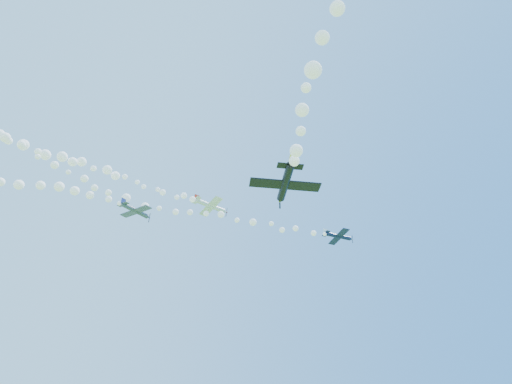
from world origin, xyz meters
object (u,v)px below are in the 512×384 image
plane_white (211,206)px  plane_black (285,184)px  plane_grey (136,211)px  plane_navy (338,236)px

plane_white → plane_black: plane_white is taller
plane_grey → plane_black: size_ratio=0.79×
plane_navy → plane_grey: bearing=-179.6°
plane_white → plane_black: size_ratio=0.89×
plane_white → plane_grey: plane_white is taller
plane_white → plane_black: (-2.97, -28.96, -15.82)m
plane_white → plane_grey: 14.84m
plane_white → plane_grey: bearing=179.0°
plane_black → plane_white: bearing=17.9°
plane_black → plane_navy: bearing=-28.6°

